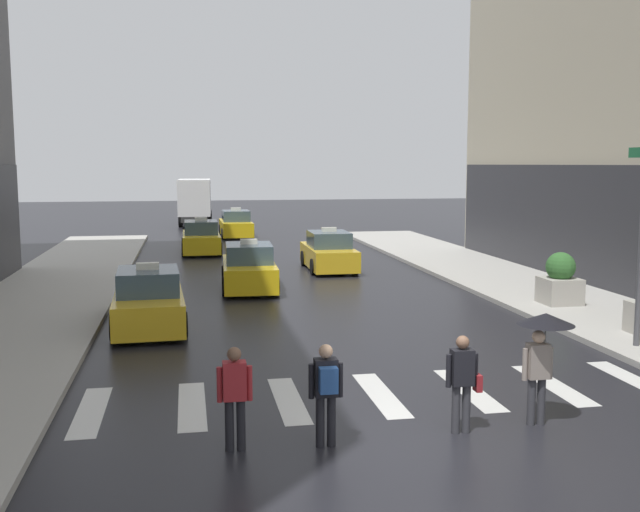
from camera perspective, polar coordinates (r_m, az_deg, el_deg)
ground_plane at (r=11.77m, az=8.65°, el=-15.03°), size 160.00×160.00×0.00m
crosswalk_markings at (r=14.47m, az=4.73°, el=-10.68°), size 11.30×2.80×0.01m
taxi_lead at (r=20.43m, az=-13.18°, el=-3.48°), size 2.08×4.61×1.80m
taxi_second at (r=26.17m, az=-5.55°, el=-1.01°), size 2.07×4.60×1.80m
taxi_third at (r=30.78m, az=0.68°, el=0.26°), size 1.98×4.56×1.80m
taxi_fourth at (r=37.08m, az=-9.23°, el=1.35°), size 1.94×4.55×1.80m
taxi_fifth at (r=45.03m, az=-6.56°, el=2.41°), size 1.97×4.56×1.80m
box_truck at (r=53.91m, az=-9.69°, el=4.33°), size 2.52×7.62×3.35m
pedestrian_with_umbrella at (r=13.00m, az=16.95°, el=-6.11°), size 0.96×0.96×1.94m
pedestrian_with_backpack at (r=11.61m, az=0.49°, el=-10.18°), size 0.55×0.43×1.65m
pedestrian_with_handbag at (r=12.44m, az=11.03°, el=-9.31°), size 0.61×0.24×1.65m
pedestrian_plain_coat at (r=11.56m, az=-6.65°, el=-10.48°), size 0.55×0.24×1.65m
planter_mid_block at (r=23.72m, az=18.18°, el=-1.82°), size 1.10×1.10×1.60m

